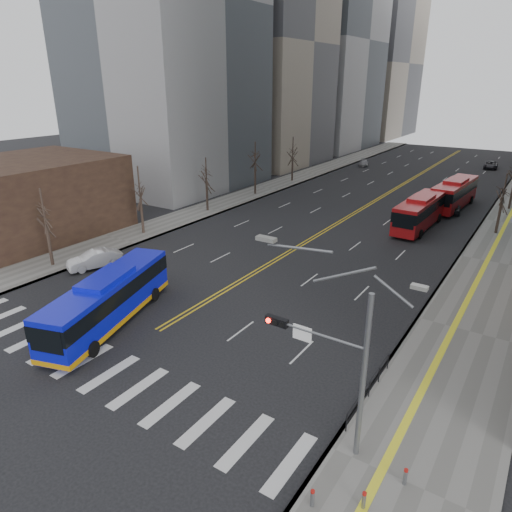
# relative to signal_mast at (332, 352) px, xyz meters

# --- Properties ---
(ground) EXTENTS (220.00, 220.00, 0.00)m
(ground) POSITION_rel_signal_mast_xyz_m (-13.77, -2.00, -4.86)
(ground) COLOR black
(sidewalk_left) EXTENTS (5.00, 130.00, 0.15)m
(sidewalk_left) POSITION_rel_signal_mast_xyz_m (-30.27, 43.00, -4.78)
(sidewalk_left) COLOR slate
(sidewalk_left) RESTS_ON ground
(crosswalk) EXTENTS (26.70, 4.00, 0.01)m
(crosswalk) POSITION_rel_signal_mast_xyz_m (-13.77, -2.00, -4.85)
(crosswalk) COLOR silver
(crosswalk) RESTS_ON ground
(centerline) EXTENTS (0.55, 100.00, 0.01)m
(centerline) POSITION_rel_signal_mast_xyz_m (-13.77, 53.00, -4.85)
(centerline) COLOR gold
(centerline) RESTS_ON ground
(office_towers) EXTENTS (83.00, 134.00, 58.00)m
(office_towers) POSITION_rel_signal_mast_xyz_m (-13.64, 66.51, 19.07)
(office_towers) COLOR #99989B
(office_towers) RESTS_ON ground
(storefront) EXTENTS (14.00, 18.00, 8.00)m
(storefront) POSITION_rel_signal_mast_xyz_m (-39.77, 9.97, -0.85)
(storefront) COLOR black
(storefront) RESTS_ON ground
(signal_mast) EXTENTS (5.37, 0.37, 9.39)m
(signal_mast) POSITION_rel_signal_mast_xyz_m (0.00, 0.00, 0.00)
(signal_mast) COLOR slate
(signal_mast) RESTS_ON ground
(pedestrian_railing) EXTENTS (0.06, 6.06, 1.02)m
(pedestrian_railing) POSITION_rel_signal_mast_xyz_m (0.53, 4.00, -4.03)
(pedestrian_railing) COLOR black
(pedestrian_railing) RESTS_ON sidewalk_right
(bollards) EXTENTS (2.87, 3.17, 0.78)m
(bollards) POSITION_rel_signal_mast_xyz_m (2.50, -2.16, -4.30)
(bollards) COLOR slate
(bollards) RESTS_ON sidewalk_right
(street_trees) EXTENTS (35.20, 47.20, 7.60)m
(street_trees) POSITION_rel_signal_mast_xyz_m (-20.94, 32.55, 0.02)
(street_trees) COLOR #30231D
(street_trees) RESTS_ON ground
(blue_bus) EXTENTS (6.13, 12.42, 3.55)m
(blue_bus) POSITION_rel_signal_mast_xyz_m (-17.15, 2.00, -2.99)
(blue_bus) COLOR #0D13D0
(blue_bus) RESTS_ON ground
(red_bus_near) EXTENTS (3.15, 11.57, 3.64)m
(red_bus_near) POSITION_rel_signal_mast_xyz_m (-5.45, 35.67, -2.83)
(red_bus_near) COLOR #A51114
(red_bus_near) RESTS_ON ground
(red_bus_far) EXTENTS (3.61, 12.16, 3.78)m
(red_bus_far) POSITION_rel_signal_mast_xyz_m (-4.06, 46.94, -2.76)
(red_bus_far) COLOR #A51114
(red_bus_far) RESTS_ON ground
(car_white) EXTENTS (3.32, 5.01, 1.56)m
(car_white) POSITION_rel_signal_mast_xyz_m (-26.27, 7.91, -4.08)
(car_white) COLOR white
(car_white) RESTS_ON ground
(car_dark_mid) EXTENTS (2.40, 4.58, 1.49)m
(car_dark_mid) POSITION_rel_signal_mast_xyz_m (-3.52, 44.51, -4.11)
(car_dark_mid) COLOR black
(car_dark_mid) RESTS_ON ground
(car_silver) EXTENTS (2.89, 4.39, 1.18)m
(car_silver) POSITION_rel_signal_mast_xyz_m (-25.15, 70.30, -4.27)
(car_silver) COLOR gray
(car_silver) RESTS_ON ground
(car_dark_far) EXTENTS (2.63, 5.07, 1.37)m
(car_dark_far) POSITION_rel_signal_mast_xyz_m (-4.14, 80.87, -4.17)
(car_dark_far) COLOR black
(car_dark_far) RESTS_ON ground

